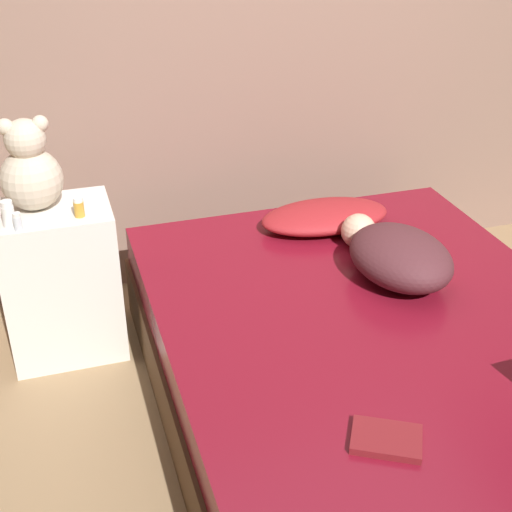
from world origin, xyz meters
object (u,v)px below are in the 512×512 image
object	(u,v)px
book	(386,439)
person_lying	(397,255)
bottle_white	(8,214)
pillow	(325,216)
teddy_bear	(30,170)
bottle_clear	(18,222)
bottle_amber	(79,207)

from	to	relation	value
book	person_lying	bearing A→B (deg)	61.59
bottle_white	book	bearing A→B (deg)	-52.23
pillow	bottle_white	distance (m)	1.40
pillow	book	xyz separation A→B (m)	(-0.36, -1.37, -0.04)
teddy_bear	bottle_white	distance (m)	0.21
teddy_bear	bottle_clear	xyz separation A→B (m)	(-0.07, -0.19, -0.13)
teddy_bear	book	distance (m)	1.76
bottle_white	bottle_amber	bearing A→B (deg)	0.76
pillow	bottle_amber	xyz separation A→B (m)	(-1.11, -0.05, 0.23)
teddy_bear	bottle_white	world-z (taller)	teddy_bear
bottle_white	bottle_amber	distance (m)	0.27
teddy_bear	bottle_white	xyz separation A→B (m)	(-0.11, -0.14, -0.12)
bottle_white	book	distance (m)	1.68
bottle_white	bottle_clear	world-z (taller)	bottle_white
pillow	book	world-z (taller)	pillow
pillow	teddy_bear	size ratio (longest dim) A/B	1.57
teddy_bear	bottle_amber	world-z (taller)	teddy_bear
person_lying	teddy_bear	distance (m)	1.53
pillow	teddy_bear	distance (m)	1.32
pillow	book	distance (m)	1.42
person_lying	teddy_bear	bearing A→B (deg)	149.04
bottle_clear	book	world-z (taller)	bottle_clear
pillow	teddy_bear	xyz separation A→B (m)	(-1.27, 0.08, 0.36)
bottle_white	person_lying	bearing A→B (deg)	-16.87
book	teddy_bear	bearing A→B (deg)	122.11
person_lying	bottle_amber	bearing A→B (deg)	151.73
person_lying	book	world-z (taller)	person_lying
bottle_amber	bottle_clear	bearing A→B (deg)	-166.78
pillow	person_lying	distance (m)	0.52
bottle_clear	person_lying	bearing A→B (deg)	-15.31
teddy_bear	person_lying	bearing A→B (deg)	-23.20
bottle_white	bottle_clear	size ratio (longest dim) A/B	1.42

